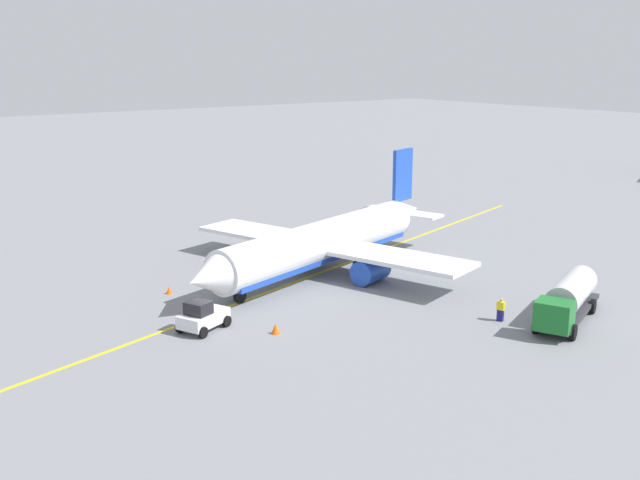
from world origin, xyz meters
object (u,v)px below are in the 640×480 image
object	(u,v)px
safety_cone_wingtip	(169,290)
safety_cone_nose	(276,329)
fuel_tanker	(568,299)
pushback_tug	(202,316)
refueling_worker	(501,310)
airplane	(323,243)

from	to	relation	value
safety_cone_wingtip	safety_cone_nose	bearing A→B (deg)	98.88
safety_cone_nose	fuel_tanker	bearing A→B (deg)	150.19
pushback_tug	fuel_tanker	bearing A→B (deg)	147.30
fuel_tanker	safety_cone_wingtip	size ratio (longest dim) A/B	17.06
pushback_tug	safety_cone_wingtip	xyz separation A→B (m)	(-1.74, -8.99, -0.71)
refueling_worker	safety_cone_nose	world-z (taller)	refueling_worker
pushback_tug	refueling_worker	bearing A→B (deg)	148.46
fuel_tanker	pushback_tug	distance (m)	26.06
safety_cone_nose	pushback_tug	bearing A→B (deg)	-44.45
fuel_tanker	safety_cone_wingtip	xyz separation A→B (m)	(20.19, -23.06, -1.42)
safety_cone_wingtip	pushback_tug	bearing A→B (deg)	79.08
fuel_tanker	pushback_tug	bearing A→B (deg)	-32.70
airplane	pushback_tug	size ratio (longest dim) A/B	7.80
fuel_tanker	pushback_tug	world-z (taller)	fuel_tanker
airplane	fuel_tanker	distance (m)	21.72
airplane	fuel_tanker	xyz separation A→B (m)	(-6.39, 20.74, -0.92)
pushback_tug	safety_cone_nose	xyz separation A→B (m)	(-3.71, 3.64, -0.64)
fuel_tanker	safety_cone_wingtip	distance (m)	30.68
pushback_tug	safety_cone_nose	distance (m)	5.23
pushback_tug	safety_cone_wingtip	size ratio (longest dim) A/B	6.80
refueling_worker	pushback_tug	bearing A→B (deg)	-31.54
refueling_worker	safety_cone_wingtip	world-z (taller)	refueling_worker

